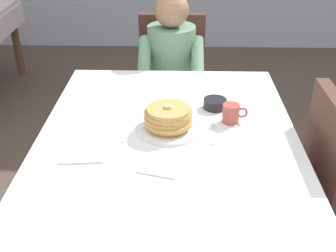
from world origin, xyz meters
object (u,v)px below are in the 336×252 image
(diner_person, at_px, (171,66))
(cup_coffee, at_px, (231,113))
(fork_left_of_plate, at_px, (124,131))
(spoon_near_edge, at_px, (155,175))
(breakfast_stack, at_px, (168,117))
(dining_table_main, at_px, (168,157))
(bowl_butter, at_px, (215,104))
(plate_breakfast, at_px, (168,128))
(chair_diner, at_px, (172,76))
(knife_right_of_plate, at_px, (213,132))

(diner_person, distance_m, cup_coffee, 0.91)
(fork_left_of_plate, relative_size, spoon_near_edge, 1.20)
(breakfast_stack, bearing_deg, dining_table_main, -88.91)
(breakfast_stack, xyz_separation_m, bowl_butter, (0.22, 0.22, -0.04))
(fork_left_of_plate, bearing_deg, bowl_butter, -62.93)
(diner_person, height_order, plate_breakfast, diner_person)
(breakfast_stack, relative_size, bowl_butter, 2.00)
(bowl_butter, bearing_deg, chair_diner, 104.17)
(fork_left_of_plate, bearing_deg, plate_breakfast, -86.96)
(chair_diner, relative_size, plate_breakfast, 3.32)
(breakfast_stack, distance_m, cup_coffee, 0.29)
(diner_person, height_order, cup_coffee, diner_person)
(plate_breakfast, xyz_separation_m, breakfast_stack, (-0.00, -0.00, 0.05))
(dining_table_main, distance_m, chair_diner, 1.18)
(dining_table_main, bearing_deg, knife_right_of_plate, 17.30)
(spoon_near_edge, bearing_deg, knife_right_of_plate, 69.06)
(bowl_butter, height_order, spoon_near_edge, bowl_butter)
(diner_person, relative_size, cup_coffee, 9.91)
(breakfast_stack, xyz_separation_m, spoon_near_edge, (-0.04, -0.33, -0.06))
(cup_coffee, distance_m, knife_right_of_plate, 0.14)
(dining_table_main, height_order, cup_coffee, cup_coffee)
(dining_table_main, distance_m, bowl_butter, 0.38)
(dining_table_main, relative_size, spoon_near_edge, 10.16)
(plate_breakfast, relative_size, spoon_near_edge, 1.87)
(cup_coffee, height_order, knife_right_of_plate, cup_coffee)
(bowl_butter, distance_m, fork_left_of_plate, 0.47)
(cup_coffee, xyz_separation_m, bowl_butter, (-0.06, 0.14, -0.02))
(breakfast_stack, bearing_deg, diner_person, 90.23)
(chair_diner, height_order, cup_coffee, chair_diner)
(breakfast_stack, relative_size, fork_left_of_plate, 1.22)
(spoon_near_edge, bearing_deg, plate_breakfast, 98.49)
(dining_table_main, bearing_deg, diner_person, 90.30)
(fork_left_of_plate, bearing_deg, cup_coffee, -81.05)
(fork_left_of_plate, height_order, knife_right_of_plate, same)
(knife_right_of_plate, bearing_deg, cup_coffee, -36.28)
(cup_coffee, bearing_deg, diner_person, 108.31)
(diner_person, xyz_separation_m, fork_left_of_plate, (-0.18, -0.95, 0.07))
(plate_breakfast, distance_m, spoon_near_edge, 0.34)
(chair_diner, xyz_separation_m, fork_left_of_plate, (-0.18, -1.11, 0.21))
(chair_diner, relative_size, knife_right_of_plate, 4.65)
(diner_person, bearing_deg, plate_breakfast, 90.36)
(spoon_near_edge, bearing_deg, bowl_butter, 80.33)
(dining_table_main, bearing_deg, spoon_near_edge, -98.76)
(breakfast_stack, height_order, bowl_butter, breakfast_stack)
(diner_person, xyz_separation_m, spoon_near_edge, (-0.03, -1.27, 0.07))
(dining_table_main, distance_m, plate_breakfast, 0.13)
(diner_person, bearing_deg, spoon_near_edge, 88.47)
(diner_person, relative_size, fork_left_of_plate, 6.22)
(spoon_near_edge, bearing_deg, diner_person, 103.76)
(diner_person, distance_m, fork_left_of_plate, 0.97)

